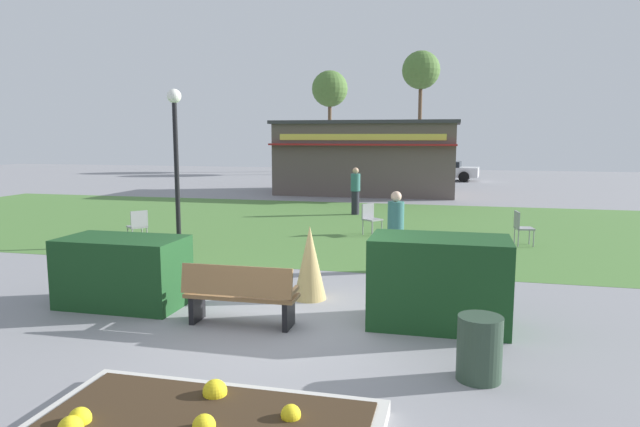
% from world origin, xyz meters
% --- Properties ---
extents(ground_plane, '(80.00, 80.00, 0.00)m').
position_xyz_m(ground_plane, '(0.00, 0.00, 0.00)').
color(ground_plane, gray).
extents(lawn_patch, '(36.00, 12.00, 0.01)m').
position_xyz_m(lawn_patch, '(0.00, 9.45, 0.00)').
color(lawn_patch, '#4C7A38').
rests_on(lawn_patch, ground_plane).
extents(park_bench, '(1.71, 0.55, 0.95)m').
position_xyz_m(park_bench, '(-0.66, -0.20, 0.48)').
color(park_bench, olive).
rests_on(park_bench, ground_plane).
extents(hedge_left, '(2.03, 1.10, 1.15)m').
position_xyz_m(hedge_left, '(-2.94, 0.32, 0.58)').
color(hedge_left, '#19421E').
rests_on(hedge_left, ground_plane).
extents(hedge_right, '(2.03, 1.10, 1.34)m').
position_xyz_m(hedge_right, '(2.21, 0.52, 0.67)').
color(hedge_right, '#19421E').
rests_on(hedge_right, ground_plane).
extents(ornamental_grass_behind_left, '(0.57, 0.57, 1.29)m').
position_xyz_m(ornamental_grass_behind_left, '(0.00, 1.41, 0.65)').
color(ornamental_grass_behind_left, tan).
rests_on(ornamental_grass_behind_left, ground_plane).
extents(ornamental_grass_behind_right, '(0.51, 0.51, 1.16)m').
position_xyz_m(ornamental_grass_behind_right, '(-0.00, 1.51, 0.58)').
color(ornamental_grass_behind_right, tan).
rests_on(ornamental_grass_behind_right, ground_plane).
extents(lamppost_mid, '(0.36, 0.36, 3.99)m').
position_xyz_m(lamppost_mid, '(-4.51, 5.29, 2.52)').
color(lamppost_mid, black).
rests_on(lamppost_mid, ground_plane).
extents(trash_bin, '(0.52, 0.52, 0.76)m').
position_xyz_m(trash_bin, '(2.74, -1.31, 0.38)').
color(trash_bin, '#2D4233').
rests_on(trash_bin, ground_plane).
extents(food_kiosk, '(8.70, 4.93, 3.51)m').
position_xyz_m(food_kiosk, '(-1.77, 19.58, 1.76)').
color(food_kiosk, '#594C47').
rests_on(food_kiosk, ground_plane).
extents(cafe_chair_west, '(0.62, 0.62, 0.89)m').
position_xyz_m(cafe_chair_west, '(-5.62, 5.18, 0.53)').
color(cafe_chair_west, gray).
rests_on(cafe_chair_west, ground_plane).
extents(cafe_chair_east, '(0.62, 0.62, 0.89)m').
position_xyz_m(cafe_chair_east, '(0.08, 8.00, 0.53)').
color(cafe_chair_east, gray).
rests_on(cafe_chair_east, ground_plane).
extents(cafe_chair_center, '(0.50, 0.50, 0.89)m').
position_xyz_m(cafe_chair_center, '(4.10, 7.30, 0.53)').
color(cafe_chair_center, gray).
rests_on(cafe_chair_center, ground_plane).
extents(person_strolling, '(0.34, 0.34, 1.69)m').
position_xyz_m(person_strolling, '(-1.05, 11.98, 0.86)').
color(person_strolling, '#23232D').
rests_on(person_strolling, ground_plane).
extents(person_standing, '(0.34, 0.34, 1.69)m').
position_xyz_m(person_standing, '(1.23, 3.77, 0.86)').
color(person_standing, '#23232D').
rests_on(person_standing, ground_plane).
extents(parked_car_west_slot, '(4.31, 2.27, 1.20)m').
position_xyz_m(parked_car_west_slot, '(-3.80, 28.44, 0.64)').
color(parked_car_west_slot, maroon).
rests_on(parked_car_west_slot, ground_plane).
extents(parked_car_center_slot, '(4.35, 2.34, 1.20)m').
position_xyz_m(parked_car_center_slot, '(1.69, 28.44, 0.64)').
color(parked_car_center_slot, silver).
rests_on(parked_car_center_slot, ground_plane).
extents(tree_left_bg, '(2.80, 2.80, 9.00)m').
position_xyz_m(tree_left_bg, '(-0.27, 35.35, 7.50)').
color(tree_left_bg, brown).
rests_on(tree_left_bg, ground_plane).
extents(tree_right_bg, '(2.80, 2.80, 7.82)m').
position_xyz_m(tree_right_bg, '(-7.29, 35.88, 6.35)').
color(tree_right_bg, brown).
rests_on(tree_right_bg, ground_plane).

